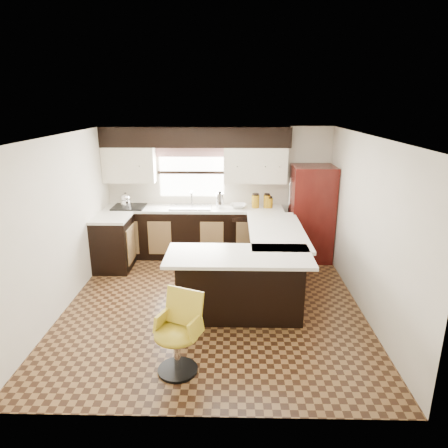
{
  "coord_description": "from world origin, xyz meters",
  "views": [
    {
      "loc": [
        0.27,
        -5.23,
        2.84
      ],
      "look_at": [
        0.15,
        0.45,
        1.08
      ],
      "focal_mm": 32.0,
      "sensor_mm": 36.0,
      "label": 1
    }
  ],
  "objects_px": {
    "refrigerator": "(311,213)",
    "peninsula_long": "(272,259)",
    "peninsula_return": "(240,286)",
    "bar_chair": "(176,335)"
  },
  "relations": [
    {
      "from": "peninsula_long",
      "to": "bar_chair",
      "type": "distance_m",
      "value": 2.48
    },
    {
      "from": "bar_chair",
      "to": "peninsula_long",
      "type": "bearing_deg",
      "value": 83.27
    },
    {
      "from": "peninsula_return",
      "to": "peninsula_long",
      "type": "bearing_deg",
      "value": 61.7
    },
    {
      "from": "refrigerator",
      "to": "peninsula_long",
      "type": "bearing_deg",
      "value": -124.25
    },
    {
      "from": "peninsula_long",
      "to": "bar_chair",
      "type": "bearing_deg",
      "value": -119.36
    },
    {
      "from": "peninsula_return",
      "to": "refrigerator",
      "type": "distance_m",
      "value": 2.57
    },
    {
      "from": "refrigerator",
      "to": "bar_chair",
      "type": "distance_m",
      "value": 3.94
    },
    {
      "from": "peninsula_long",
      "to": "refrigerator",
      "type": "xyz_separation_m",
      "value": [
        0.81,
        1.19,
        0.42
      ]
    },
    {
      "from": "refrigerator",
      "to": "bar_chair",
      "type": "xyz_separation_m",
      "value": [
        -2.02,
        -3.35,
        -0.42
      ]
    },
    {
      "from": "peninsula_return",
      "to": "bar_chair",
      "type": "xyz_separation_m",
      "value": [
        -0.69,
        -1.19,
        -0.0
      ]
    }
  ]
}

